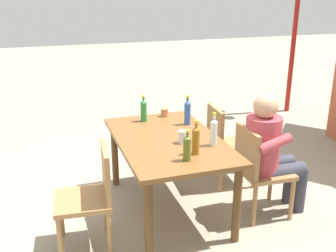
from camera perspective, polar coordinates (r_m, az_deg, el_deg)
name	(u,v)px	position (r m, az deg, el deg)	size (l,w,h in m)	color
ground_plane	(168,209)	(3.99, 0.00, -11.74)	(24.00, 24.00, 0.00)	gray
dining_table	(168,148)	(3.70, 0.00, -3.13)	(1.50, 0.92, 0.74)	brown
chair_far_right	(258,167)	(3.78, 12.68, -5.71)	(0.46, 0.46, 0.87)	#A37547
chair_near_right	(92,193)	(3.31, -10.80, -9.36)	(0.48, 0.48, 0.87)	#A37547
chair_far_left	(225,141)	(4.32, 8.15, -2.16)	(0.47, 0.47, 0.87)	#A37547
person_in_white_shirt	(270,149)	(3.77, 14.32, -3.17)	(0.47, 0.61, 1.18)	#B7424C
bottle_green	(144,110)	(4.10, -3.50, 2.30)	(0.06, 0.06, 0.28)	#287A38
bottle_clear	(214,131)	(3.48, 6.56, -0.78)	(0.06, 0.06, 0.30)	white
bottle_amber	(196,140)	(3.29, 4.00, -1.94)	(0.06, 0.06, 0.30)	#996019
bottle_olive	(187,147)	(3.17, 2.75, -3.06)	(0.06, 0.06, 0.26)	#566623
bottle_blue	(187,112)	(3.99, 2.79, 2.03)	(0.06, 0.06, 0.31)	#2D56A3
cup_terracotta	(165,113)	(4.26, -0.50, 1.93)	(0.08, 0.08, 0.08)	#BC6B47
cup_glass	(182,137)	(3.54, 2.05, -1.56)	(0.08, 0.08, 0.12)	silver
backpack_by_near_side	(151,141)	(5.01, -2.39, -2.12)	(0.30, 0.21, 0.47)	black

